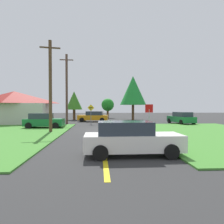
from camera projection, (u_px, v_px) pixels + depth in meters
The scene contains 15 objects.
ground_plane at pixel (102, 130), 21.40m from camera, with size 120.00×120.00×0.00m, color #2E2E2E.
grass_verge_right at pixel (212, 134), 17.96m from camera, with size 12.00×20.00×0.08m, color #41842F.
lane_stripe_center at pixel (103, 143), 13.41m from camera, with size 0.20×14.00×0.01m, color yellow.
stop_sign at pixel (149, 113), 19.23m from camera, with size 0.74×0.17×2.54m.
car_approaching_junction at pixel (93, 116), 32.91m from camera, with size 4.81×2.60×1.62m.
parked_car_near_building at pixel (44, 121), 22.85m from camera, with size 4.16×2.08×1.62m.
car_behind_on_main_road at pixel (131, 139), 9.99m from camera, with size 4.59×2.01×1.62m.
car_on_crossroad at pixel (181, 118), 28.40m from camera, with size 2.62×4.74×1.62m.
utility_pole_near at pixel (50, 85), 18.95m from camera, with size 1.79×0.45×8.27m.
utility_pole_mid at pixel (67, 88), 28.52m from camera, with size 1.80×0.31×9.40m.
direction_sign at pixel (91, 112), 28.08m from camera, with size 0.91×0.09×2.64m.
oak_tree_left at pixel (74, 101), 37.09m from camera, with size 2.90×2.90×5.04m.
pine_tree_center at pixel (108, 105), 43.28m from camera, with size 2.57×2.57×4.02m.
oak_tree_right at pixel (133, 90), 37.03m from camera, with size 4.59×4.59×7.73m.
barn at pixel (14, 107), 29.33m from camera, with size 9.33×7.29×4.47m.
Camera 1 is at (-0.25, -21.37, 2.31)m, focal length 33.87 mm.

